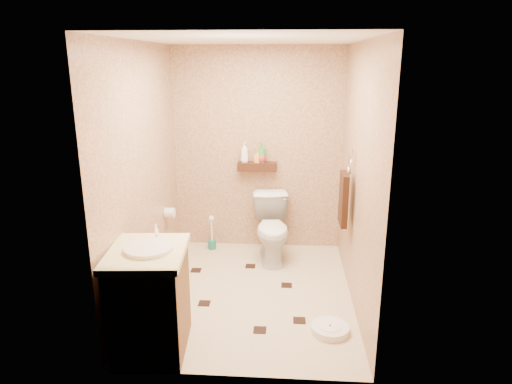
{
  "coord_description": "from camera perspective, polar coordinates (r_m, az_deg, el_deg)",
  "views": [
    {
      "loc": [
        0.35,
        -4.07,
        2.23
      ],
      "look_at": [
        0.05,
        0.25,
        0.97
      ],
      "focal_mm": 32.0,
      "sensor_mm": 36.0,
      "label": 1
    }
  ],
  "objects": [
    {
      "name": "bottle_c",
      "position": [
        5.36,
        0.69,
        4.45
      ],
      "size": [
        0.15,
        0.15,
        0.14
      ],
      "primitive_type": "imported",
      "rotation": [
        0.0,
        0.0,
        1.11
      ],
      "color": "red",
      "rests_on": "wall_shelf"
    },
    {
      "name": "wall_back",
      "position": [
        5.43,
        0.21,
        5.24
      ],
      "size": [
        2.0,
        0.04,
        2.4
      ],
      "primitive_type": "cube",
      "color": "tan",
      "rests_on": "ground"
    },
    {
      "name": "wall_shelf",
      "position": [
        5.39,
        0.15,
        3.2
      ],
      "size": [
        0.46,
        0.14,
        0.1
      ],
      "primitive_type": "cube",
      "color": "#3B1D10",
      "rests_on": "wall_back"
    },
    {
      "name": "wall_right",
      "position": [
        4.25,
        12.68,
        1.73
      ],
      "size": [
        0.04,
        2.5,
        2.4
      ],
      "primitive_type": "cube",
      "color": "tan",
      "rests_on": "ground"
    },
    {
      "name": "vanity",
      "position": [
        3.74,
        -13.13,
        -12.87
      ],
      "size": [
        0.63,
        0.74,
        0.98
      ],
      "rotation": [
        0.0,
        0.0,
        0.08
      ],
      "color": "brown",
      "rests_on": "ground"
    },
    {
      "name": "bottle_a",
      "position": [
        5.36,
        -1.44,
        4.98
      ],
      "size": [
        0.12,
        0.12,
        0.24
      ],
      "primitive_type": "imported",
      "rotation": [
        0.0,
        0.0,
        2.64
      ],
      "color": "white",
      "rests_on": "wall_shelf"
    },
    {
      "name": "floor_accents",
      "position": [
        4.63,
        -1.02,
        -12.56
      ],
      "size": [
        1.22,
        1.36,
        0.01
      ],
      "color": "black",
      "rests_on": "ground"
    },
    {
      "name": "bathroom_scale",
      "position": [
        4.09,
        9.24,
        -16.54
      ],
      "size": [
        0.35,
        0.35,
        0.07
      ],
      "rotation": [
        0.0,
        0.0,
        -0.08
      ],
      "color": "white",
      "rests_on": "ground"
    },
    {
      "name": "bottle_d",
      "position": [
        5.35,
        0.72,
        4.96
      ],
      "size": [
        0.13,
        0.13,
        0.24
      ],
      "primitive_type": "imported",
      "rotation": [
        0.0,
        0.0,
        4.09
      ],
      "color": "green",
      "rests_on": "wall_shelf"
    },
    {
      "name": "wall_left",
      "position": [
        4.41,
        -13.98,
        2.17
      ],
      "size": [
        0.04,
        2.5,
        2.4
      ],
      "primitive_type": "cube",
      "color": "tan",
      "rests_on": "ground"
    },
    {
      "name": "toilet_paper",
      "position": [
        5.15,
        -10.74,
        -2.55
      ],
      "size": [
        0.12,
        0.11,
        0.12
      ],
      "color": "white",
      "rests_on": "wall_left"
    },
    {
      "name": "towel_ring",
      "position": [
        4.54,
        10.95,
        -0.57
      ],
      "size": [
        0.12,
        0.3,
        0.76
      ],
      "color": "silver",
      "rests_on": "wall_right"
    },
    {
      "name": "ceiling",
      "position": [
        4.08,
        -0.98,
        18.56
      ],
      "size": [
        2.0,
        2.5,
        0.02
      ],
      "primitive_type": "cube",
      "color": "white",
      "rests_on": "wall_back"
    },
    {
      "name": "wall_front",
      "position": [
        3.02,
        -2.88,
        -3.81
      ],
      "size": [
        2.0,
        0.04,
        2.4
      ],
      "primitive_type": "cube",
      "color": "tan",
      "rests_on": "ground"
    },
    {
      "name": "bottle_b",
      "position": [
        5.36,
        0.23,
        4.48
      ],
      "size": [
        0.09,
        0.09,
        0.15
      ],
      "primitive_type": "imported",
      "rotation": [
        0.0,
        0.0,
        2.67
      ],
      "color": "#FFA435",
      "rests_on": "wall_shelf"
    },
    {
      "name": "toilet_brush",
      "position": [
        5.61,
        -5.53,
        -5.64
      ],
      "size": [
        0.1,
        0.1,
        0.43
      ],
      "color": "#1A6A61",
      "rests_on": "ground"
    },
    {
      "name": "ground",
      "position": [
        4.65,
        -0.83,
        -12.47
      ],
      "size": [
        2.5,
        2.5,
        0.0
      ],
      "primitive_type": "plane",
      "color": "beige",
      "rests_on": "ground"
    },
    {
      "name": "toilet",
      "position": [
        5.24,
        2.06,
        -4.62
      ],
      "size": [
        0.5,
        0.77,
        0.74
      ],
      "primitive_type": "imported",
      "rotation": [
        0.0,
        0.0,
        0.13
      ],
      "color": "white",
      "rests_on": "ground"
    }
  ]
}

